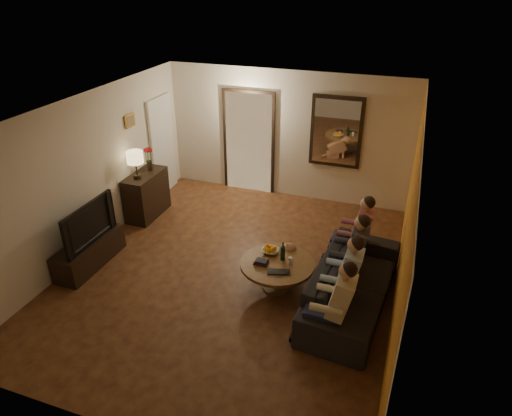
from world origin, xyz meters
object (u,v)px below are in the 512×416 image
(dresser, at_px, (147,195))
(bowl, at_px, (270,251))
(table_lamp, at_px, (136,165))
(person_d, at_px, (357,236))
(tv_stand, at_px, (90,253))
(tv, at_px, (83,223))
(wine_bottle, at_px, (283,251))
(person_b, at_px, (343,280))
(dog, at_px, (278,253))
(person_c, at_px, (351,256))
(coffee_table, at_px, (277,275))
(laptop, at_px, (278,274))
(sofa, at_px, (353,284))
(person_a, at_px, (335,308))

(dresser, bearing_deg, bowl, -21.79)
(bowl, bearing_deg, table_lamp, 162.10)
(dresser, relative_size, person_d, 0.81)
(tv_stand, height_order, tv, tv)
(wine_bottle, bearing_deg, person_d, 39.40)
(dresser, distance_m, person_b, 4.39)
(dog, bearing_deg, person_d, 38.02)
(person_c, bearing_deg, tv_stand, -170.08)
(dresser, distance_m, bowl, 3.08)
(dog, xyz_separation_m, coffee_table, (0.14, -0.51, -0.06))
(laptop, bearing_deg, tv, 166.22)
(tv, bearing_deg, coffee_table, -82.18)
(person_d, relative_size, dog, 2.14)
(table_lamp, relative_size, person_d, 0.45)
(dog, height_order, laptop, dog)
(person_c, xyz_separation_m, laptop, (-0.91, -0.57, -0.14))
(tv, xyz_separation_m, person_c, (4.06, 0.71, -0.18))
(dresser, xyz_separation_m, bowl, (2.86, -1.14, 0.05))
(sofa, distance_m, person_c, 0.40)
(tv_stand, height_order, person_c, person_c)
(sofa, relative_size, person_b, 2.00)
(person_a, distance_m, dog, 1.85)
(tv, bearing_deg, person_a, -96.89)
(laptop, bearing_deg, person_b, -18.03)
(tv_stand, relative_size, person_a, 1.10)
(person_c, bearing_deg, dog, 169.42)
(wine_bottle, relative_size, laptop, 0.94)
(coffee_table, bearing_deg, table_lamp, 159.39)
(wine_bottle, xyz_separation_m, laptop, (0.05, -0.38, -0.14))
(tv_stand, bearing_deg, dresser, 90.00)
(table_lamp, bearing_deg, person_a, -26.83)
(table_lamp, distance_m, tv, 1.60)
(dog, height_order, bowl, dog)
(person_d, bearing_deg, dog, -161.49)
(sofa, xyz_separation_m, wine_bottle, (-1.06, 0.11, 0.25))
(dog, distance_m, coffee_table, 0.53)
(table_lamp, relative_size, tv, 0.46)
(dresser, height_order, laptop, dresser)
(person_a, bearing_deg, tv, 173.11)
(person_b, bearing_deg, wine_bottle, 157.08)
(person_d, xyz_separation_m, coffee_table, (-1.01, -0.89, -0.38))
(dog, bearing_deg, laptop, -53.82)
(dresser, height_order, tv, tv)
(tv, distance_m, person_b, 4.06)
(sofa, height_order, person_d, person_d)
(tv, xyz_separation_m, laptop, (3.14, 0.14, -0.31))
(person_c, distance_m, coffee_table, 1.12)
(table_lamp, xyz_separation_m, tv_stand, (0.00, -1.56, -0.92))
(table_lamp, relative_size, bowl, 2.08)
(table_lamp, xyz_separation_m, laptop, (3.14, -1.42, -0.67))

